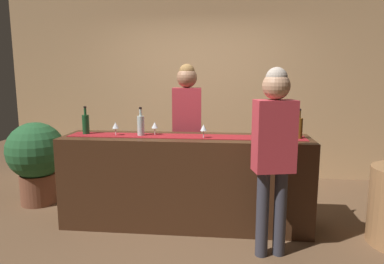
{
  "coord_description": "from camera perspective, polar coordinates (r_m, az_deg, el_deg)",
  "views": [
    {
      "loc": [
        0.44,
        -3.55,
        1.61
      ],
      "look_at": [
        0.07,
        0.0,
        1.01
      ],
      "focal_mm": 32.73,
      "sensor_mm": 36.0,
      "label": 1
    }
  ],
  "objects": [
    {
      "name": "ground_plane",
      "position": [
        3.92,
        -1.05,
        -14.67
      ],
      "size": [
        10.0,
        10.0,
        0.0
      ],
      "primitive_type": "plane",
      "color": "brown"
    },
    {
      "name": "back_wall",
      "position": [
        5.47,
        1.34,
        7.88
      ],
      "size": [
        6.0,
        0.12,
        2.9
      ],
      "primitive_type": "cube",
      "color": "tan",
      "rests_on": "ground"
    },
    {
      "name": "bar_counter",
      "position": [
        3.75,
        -1.07,
        -7.98
      ],
      "size": [
        2.58,
        0.6,
        0.96
      ],
      "primitive_type": "cube",
      "color": "#3D2314",
      "rests_on": "ground"
    },
    {
      "name": "counter_runner_cloth",
      "position": [
        3.63,
        -1.1,
        -0.71
      ],
      "size": [
        2.45,
        0.28,
        0.01
      ],
      "primitive_type": "cube",
      "color": "maroon",
      "rests_on": "bar_counter"
    },
    {
      "name": "wine_bottle_clear",
      "position": [
        3.7,
        -8.35,
        1.11
      ],
      "size": [
        0.07,
        0.07,
        0.3
      ],
      "color": "#B2C6C1",
      "rests_on": "bar_counter"
    },
    {
      "name": "wine_bottle_amber",
      "position": [
        3.65,
        17.01,
        0.68
      ],
      "size": [
        0.07,
        0.07,
        0.3
      ],
      "color": "brown",
      "rests_on": "bar_counter"
    },
    {
      "name": "wine_bottle_green",
      "position": [
        3.93,
        -16.93,
        1.28
      ],
      "size": [
        0.07,
        0.07,
        0.3
      ],
      "color": "#194723",
      "rests_on": "bar_counter"
    },
    {
      "name": "wine_glass_near_customer",
      "position": [
        3.75,
        -12.36,
        0.99
      ],
      "size": [
        0.07,
        0.07,
        0.14
      ],
      "color": "silver",
      "rests_on": "bar_counter"
    },
    {
      "name": "wine_glass_mid_counter",
      "position": [
        3.71,
        -6.09,
        1.06
      ],
      "size": [
        0.07,
        0.07,
        0.14
      ],
      "color": "silver",
      "rests_on": "bar_counter"
    },
    {
      "name": "wine_glass_far_end",
      "position": [
        3.52,
        1.9,
        0.64
      ],
      "size": [
        0.07,
        0.07,
        0.14
      ],
      "color": "silver",
      "rests_on": "bar_counter"
    },
    {
      "name": "bartender",
      "position": [
        4.19,
        -0.82,
        2.12
      ],
      "size": [
        0.35,
        0.24,
        1.72
      ],
      "rotation": [
        0.0,
        0.0,
        3.21
      ],
      "color": "#26262B",
      "rests_on": "ground"
    },
    {
      "name": "customer_sipping",
      "position": [
        3.05,
        13.22,
        -1.78
      ],
      "size": [
        0.38,
        0.27,
        1.66
      ],
      "rotation": [
        0.0,
        0.0,
        0.22
      ],
      "color": "#33333D",
      "rests_on": "ground"
    },
    {
      "name": "potted_plant_tall",
      "position": [
        4.72,
        -24.04,
        -3.75
      ],
      "size": [
        0.7,
        0.7,
        1.02
      ],
      "color": "brown",
      "rests_on": "ground"
    }
  ]
}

